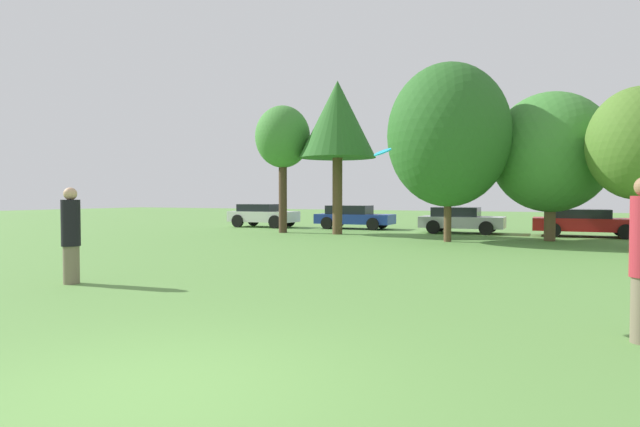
# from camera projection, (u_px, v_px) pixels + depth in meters

# --- Properties ---
(ground_plane) EXTENTS (120.00, 120.00, 0.00)m
(ground_plane) POSITION_uv_depth(u_px,v_px,m) (155.00, 393.00, 4.56)
(ground_plane) COLOR #5B8E42
(person_thrower) EXTENTS (0.36, 0.36, 1.92)m
(person_thrower) POSITION_uv_depth(u_px,v_px,m) (71.00, 235.00, 10.26)
(person_thrower) COLOR #726651
(person_thrower) RESTS_ON ground
(frisbee) EXTENTS (0.28, 0.26, 0.17)m
(frisbee) POSITION_uv_depth(u_px,v_px,m) (383.00, 152.00, 7.36)
(frisbee) COLOR #19B2D8
(tree_0) EXTENTS (2.64, 2.64, 6.10)m
(tree_0) POSITION_uv_depth(u_px,v_px,m) (283.00, 138.00, 24.78)
(tree_0) COLOR #473323
(tree_0) RESTS_ON ground
(tree_1) EXTENTS (3.54, 3.54, 7.07)m
(tree_1) POSITION_uv_depth(u_px,v_px,m) (337.00, 121.00, 23.73)
(tree_1) COLOR brown
(tree_1) RESTS_ON ground
(tree_2) EXTENTS (4.66, 4.66, 6.84)m
(tree_2) POSITION_uv_depth(u_px,v_px,m) (448.00, 135.00, 19.79)
(tree_2) COLOR brown
(tree_2) RESTS_ON ground
(tree_3) EXTENTS (4.57, 4.57, 5.80)m
(tree_3) POSITION_uv_depth(u_px,v_px,m) (551.00, 153.00, 20.14)
(tree_3) COLOR brown
(tree_3) RESTS_ON ground
(tree_4) EXTENTS (3.20, 3.20, 5.32)m
(tree_4) POSITION_uv_depth(u_px,v_px,m) (639.00, 144.00, 16.80)
(tree_4) COLOR #473323
(tree_4) RESTS_ON ground
(parked_car_white) EXTENTS (3.91, 1.97, 1.31)m
(parked_car_white) POSITION_uv_depth(u_px,v_px,m) (263.00, 215.00, 29.49)
(parked_car_white) COLOR silver
(parked_car_white) RESTS_ON ground
(parked_car_blue) EXTENTS (4.19, 1.95, 1.26)m
(parked_car_blue) POSITION_uv_depth(u_px,v_px,m) (353.00, 217.00, 27.88)
(parked_car_blue) COLOR #1E389E
(parked_car_blue) RESTS_ON ground
(parked_car_silver) EXTENTS (3.89, 2.18, 1.23)m
(parked_car_silver) POSITION_uv_depth(u_px,v_px,m) (461.00, 219.00, 24.55)
(parked_car_silver) COLOR #B2B2B7
(parked_car_silver) RESTS_ON ground
(parked_car_red) EXTENTS (4.42, 2.06, 1.19)m
(parked_car_red) POSITION_uv_depth(u_px,v_px,m) (585.00, 222.00, 22.35)
(parked_car_red) COLOR red
(parked_car_red) RESTS_ON ground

